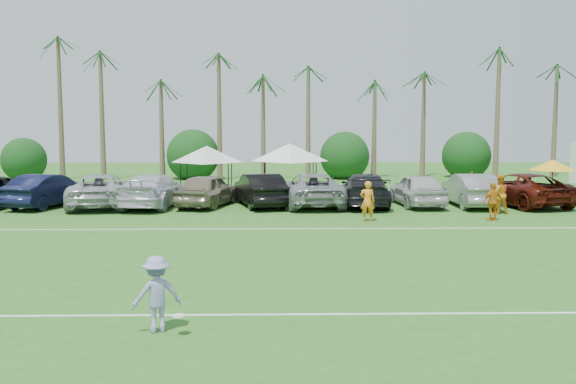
{
  "coord_description": "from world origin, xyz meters",
  "views": [
    {
      "loc": [
        0.51,
        -12.25,
        4.34
      ],
      "look_at": [
        1.01,
        13.44,
        1.6
      ],
      "focal_mm": 40.0,
      "sensor_mm": 36.0,
      "label": 1
    }
  ],
  "objects": [
    {
      "name": "ground",
      "position": [
        0.0,
        0.0,
        0.0
      ],
      "size": [
        120.0,
        120.0,
        0.0
      ],
      "primitive_type": "plane",
      "color": "#2A641E",
      "rests_on": "ground"
    },
    {
      "name": "field_lines",
      "position": [
        0.0,
        8.0,
        0.01
      ],
      "size": [
        80.0,
        12.1,
        0.01
      ],
      "color": "white",
      "rests_on": "ground"
    },
    {
      "name": "palm_tree_1",
      "position": [
        -17.0,
        38.0,
        8.35
      ],
      "size": [
        2.4,
        2.4,
        9.9
      ],
      "color": "brown",
      "rests_on": "ground"
    },
    {
      "name": "palm_tree_2",
      "position": [
        -12.0,
        38.0,
        9.21
      ],
      "size": [
        2.4,
        2.4,
        10.9
      ],
      "color": "brown",
      "rests_on": "ground"
    },
    {
      "name": "palm_tree_3",
      "position": [
        -8.0,
        38.0,
        10.06
      ],
      "size": [
        2.4,
        2.4,
        11.9
      ],
      "color": "brown",
      "rests_on": "ground"
    },
    {
      "name": "palm_tree_4",
      "position": [
        -4.0,
        38.0,
        7.48
      ],
      "size": [
        2.4,
        2.4,
        8.9
      ],
      "color": "brown",
      "rests_on": "ground"
    },
    {
      "name": "palm_tree_5",
      "position": [
        0.0,
        38.0,
        8.35
      ],
      "size": [
        2.4,
        2.4,
        9.9
      ],
      "color": "brown",
      "rests_on": "ground"
    },
    {
      "name": "palm_tree_6",
      "position": [
        4.0,
        38.0,
        9.21
      ],
      "size": [
        2.4,
        2.4,
        10.9
      ],
      "color": "brown",
      "rests_on": "ground"
    },
    {
      "name": "palm_tree_7",
      "position": [
        8.0,
        38.0,
        10.06
      ],
      "size": [
        2.4,
        2.4,
        11.9
      ],
      "color": "brown",
      "rests_on": "ground"
    },
    {
      "name": "palm_tree_8",
      "position": [
        13.0,
        38.0,
        7.48
      ],
      "size": [
        2.4,
        2.4,
        8.9
      ],
      "color": "brown",
      "rests_on": "ground"
    },
    {
      "name": "palm_tree_9",
      "position": [
        18.0,
        38.0,
        8.35
      ],
      "size": [
        2.4,
        2.4,
        9.9
      ],
      "color": "brown",
      "rests_on": "ground"
    },
    {
      "name": "palm_tree_10",
      "position": [
        23.0,
        38.0,
        9.21
      ],
      "size": [
        2.4,
        2.4,
        10.9
      ],
      "color": "brown",
      "rests_on": "ground"
    },
    {
      "name": "bush_tree_0",
      "position": [
        -19.0,
        39.0,
        1.8
      ],
      "size": [
        4.0,
        4.0,
        4.0
      ],
      "color": "brown",
      "rests_on": "ground"
    },
    {
      "name": "bush_tree_1",
      "position": [
        -6.0,
        39.0,
        1.8
      ],
      "size": [
        4.0,
        4.0,
        4.0
      ],
      "color": "brown",
      "rests_on": "ground"
    },
    {
      "name": "bush_tree_2",
      "position": [
        6.0,
        39.0,
        1.8
      ],
      "size": [
        4.0,
        4.0,
        4.0
      ],
      "color": "brown",
      "rests_on": "ground"
    },
    {
      "name": "bush_tree_3",
      "position": [
        16.0,
        39.0,
        1.8
      ],
      "size": [
        4.0,
        4.0,
        4.0
      ],
      "color": "brown",
      "rests_on": "ground"
    },
    {
      "name": "sideline_player_a",
      "position": [
        4.61,
        16.08,
        0.9
      ],
      "size": [
        0.68,
        0.46,
        1.8
      ],
      "primitive_type": "imported",
      "rotation": [
        0.0,
        0.0,
        3.1
      ],
      "color": "orange",
      "rests_on": "ground"
    },
    {
      "name": "sideline_player_b",
      "position": [
        11.32,
        18.34,
        0.95
      ],
      "size": [
        0.93,
        0.72,
        1.9
      ],
      "primitive_type": "imported",
      "rotation": [
        0.0,
        0.0,
        3.14
      ],
      "color": "orange",
      "rests_on": "ground"
    },
    {
      "name": "sideline_player_c",
      "position": [
        10.28,
        16.15,
        0.86
      ],
      "size": [
        1.08,
        0.69,
        1.71
      ],
      "primitive_type": "imported",
      "rotation": [
        0.0,
        0.0,
        3.44
      ],
      "color": "orange",
      "rests_on": "ground"
    },
    {
      "name": "canopy_tent_left",
      "position": [
        -3.67,
        26.76,
        3.0
      ],
      "size": [
        4.33,
        4.33,
        3.5
      ],
      "color": "black",
      "rests_on": "ground"
    },
    {
      "name": "canopy_tent_right",
      "position": [
        1.35,
        25.9,
        3.18
      ],
      "size": [
        4.58,
        4.58,
        3.71
      ],
      "color": "black",
      "rests_on": "ground"
    },
    {
      "name": "market_umbrella",
      "position": [
        14.25,
        19.17,
        2.31
      ],
      "size": [
        2.31,
        2.31,
        2.57
      ],
      "color": "black",
      "rests_on": "ground"
    },
    {
      "name": "frisbee_player",
      "position": [
        -1.98,
        0.87,
        0.8
      ],
      "size": [
        1.23,
        0.95,
        1.61
      ],
      "rotation": [
        0.0,
        0.0,
        3.54
      ],
      "color": "#8C8DC7",
      "rests_on": "ground"
    },
    {
      "name": "parked_car_1",
      "position": [
        -11.41,
        21.29,
        0.87
      ],
      "size": [
        3.25,
        5.59,
        1.74
      ],
      "primitive_type": "imported",
      "rotation": [
        0.0,
        0.0,
        2.86
      ],
      "color": "black",
      "rests_on": "ground"
    },
    {
      "name": "parked_car_2",
      "position": [
        -8.64,
        21.2,
        0.87
      ],
      "size": [
        3.8,
        6.63,
        1.74
      ],
      "primitive_type": "imported",
      "rotation": [
        0.0,
        0.0,
        3.29
      ],
      "color": "#ADB0B5",
      "rests_on": "ground"
    },
    {
      "name": "parked_car_3",
      "position": [
        -5.87,
        21.07,
        0.87
      ],
      "size": [
        3.12,
        6.24,
        1.74
      ],
      "primitive_type": "imported",
      "rotation": [
        0.0,
        0.0,
        3.02
      ],
      "color": "silver",
      "rests_on": "ground"
    },
    {
      "name": "parked_car_4",
      "position": [
        -3.09,
        21.34,
        0.87
      ],
      "size": [
        3.34,
        5.47,
        1.74
      ],
      "primitive_type": "imported",
      "rotation": [
        0.0,
        0.0,
        2.87
      ],
      "color": "gray",
      "rests_on": "ground"
    },
    {
      "name": "parked_car_5",
      "position": [
        -0.32,
        21.34,
        0.87
      ],
      "size": [
        3.11,
        5.58,
        1.74
      ],
      "primitive_type": "imported",
      "rotation": [
        0.0,
        0.0,
        3.4
      ],
      "color": "black",
      "rests_on": "ground"
    },
    {
      "name": "parked_car_6",
      "position": [
        2.45,
        21.4,
        0.87
      ],
      "size": [
        3.26,
        6.42,
        1.74
      ],
      "primitive_type": "imported",
      "rotation": [
        0.0,
        0.0,
        3.2
      ],
      "color": "gray",
      "rests_on": "ground"
    },
    {
      "name": "parked_car_7",
      "position": [
        5.23,
        21.32,
        0.87
      ],
      "size": [
        2.9,
        6.17,
        1.74
      ],
      "primitive_type": "imported",
      "rotation": [
        0.0,
        0.0,
        3.06
      ],
      "color": "black",
      "rests_on": "ground"
    },
    {
      "name": "parked_car_8",
      "position": [
        8.0,
        21.3,
        0.87
      ],
      "size": [
        2.43,
        5.25,
        1.74
      ],
      "primitive_type": "imported",
      "rotation": [
        0.0,
        0.0,
        3.22
      ],
      "color": "silver",
      "rests_on": "ground"
    },
    {
      "name": "parked_car_9",
      "position": [
        10.77,
        21.1,
        0.87
      ],
      "size": [
        1.89,
        5.3,
        1.74
      ],
      "primitive_type": "imported",
      "rotation": [
        0.0,
        0.0,
        3.15
      ],
      "color": "gray",
      "rests_on": "ground"
    },
    {
      "name": "parked_car_10",
      "position": [
        13.55,
        21.42,
        0.87
      ],
      "size": [
        4.38,
        6.79,
        1.74
      ],
      "primitive_type": "imported",
      "rotation": [
        0.0,
        0.0,
        3.4
      ],
      "color": "#57160D",
      "rests_on": "ground"
    }
  ]
}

